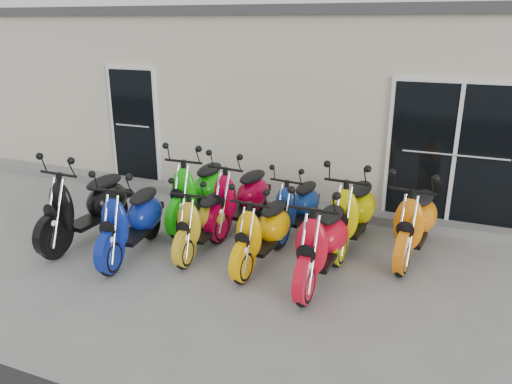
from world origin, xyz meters
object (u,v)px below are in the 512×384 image
scooter_back_red (240,188)px  scooter_front_black (85,195)px  scooter_back_green (198,181)px  scooter_front_orange_a (201,212)px  scooter_back_yellow (353,202)px  scooter_front_red (323,231)px  scooter_back_extra (416,211)px  scooter_front_orange_b (263,222)px  scooter_front_blue (131,210)px  scooter_back_blue (297,198)px

scooter_back_red → scooter_front_black: bearing=-139.8°
scooter_back_green → scooter_front_orange_a: bearing=-60.5°
scooter_back_red → scooter_back_yellow: bearing=5.2°
scooter_front_red → scooter_back_extra: scooter_front_red is taller
scooter_front_orange_b → scooter_back_yellow: (0.98, 0.97, 0.08)m
scooter_back_green → scooter_back_yellow: scooter_back_green is taller
scooter_back_green → scooter_back_extra: 3.31m
scooter_back_red → scooter_back_extra: 2.60m
scooter_front_blue → scooter_front_orange_b: size_ratio=1.09×
scooter_back_yellow → scooter_front_blue: bearing=-150.3°
scooter_front_red → scooter_back_green: 2.56m
scooter_back_yellow → scooter_front_orange_a: bearing=-151.3°
scooter_back_green → scooter_front_black: bearing=-135.4°
scooter_back_green → scooter_back_red: 0.71m
scooter_front_black → scooter_front_orange_a: size_ratio=1.21×
scooter_back_green → scooter_back_red: scooter_back_green is taller
scooter_back_yellow → scooter_front_black: bearing=-158.1°
scooter_front_blue → scooter_front_orange_b: 1.82m
scooter_front_red → scooter_back_red: size_ratio=1.01×
scooter_front_orange_a → scooter_back_blue: scooter_front_orange_a is taller
scooter_front_red → scooter_front_black: bearing=-176.4°
scooter_back_blue → scooter_front_black: bearing=-147.3°
scooter_front_black → scooter_front_red: scooter_front_black is taller
scooter_front_black → scooter_back_red: bearing=36.0°
scooter_front_blue → scooter_front_red: size_ratio=0.98×
scooter_back_red → scooter_back_extra: (2.60, 0.00, 0.00)m
scooter_front_blue → scooter_front_red: bearing=-2.2°
scooter_back_blue → scooter_back_yellow: (0.87, -0.14, 0.10)m
scooter_back_extra → scooter_front_orange_a: bearing=-155.0°
scooter_front_blue → scooter_front_orange_b: (1.77, 0.41, -0.05)m
scooter_front_blue → scooter_back_blue: (1.87, 1.53, -0.07)m
scooter_front_black → scooter_front_orange_b: size_ratio=1.17×
scooter_front_black → scooter_back_red: size_ratio=1.06×
scooter_front_black → scooter_back_blue: (2.76, 1.39, -0.12)m
scooter_front_orange_b → scooter_front_red: 0.85m
scooter_back_blue → scooter_front_orange_b: bearing=-89.2°
scooter_front_red → scooter_back_green: bearing=156.1°
scooter_back_green → scooter_back_extra: scooter_back_green is taller
scooter_front_orange_b → scooter_front_black: bearing=-170.3°
scooter_front_orange_a → scooter_back_red: 0.97m
scooter_front_black → scooter_front_red: bearing=4.2°
scooter_front_blue → scooter_back_green: (0.29, 1.37, 0.04)m
scooter_back_blue → scooter_back_yellow: scooter_back_yellow is taller
scooter_front_red → scooter_back_blue: (-0.74, 1.24, -0.09)m
scooter_front_orange_b → scooter_back_extra: (1.83, 1.00, 0.06)m
scooter_front_black → scooter_back_green: 1.70m
scooter_front_blue → scooter_front_red: (2.61, 0.28, 0.01)m
scooter_front_black → scooter_back_green: scooter_front_black is taller
scooter_back_yellow → scooter_back_extra: bearing=4.6°
scooter_front_black → scooter_back_red: scooter_front_black is taller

